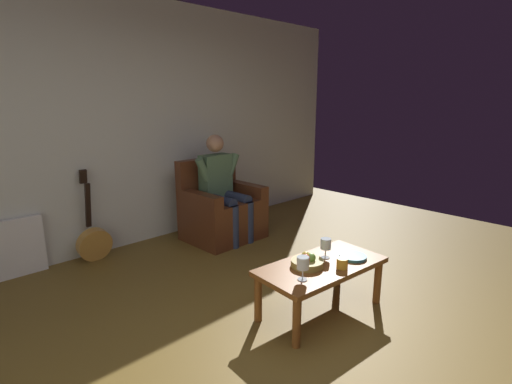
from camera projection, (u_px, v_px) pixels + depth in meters
ground_plane at (340, 352)px, 2.58m from camera, size 7.60×7.60×0.00m
wall_back at (126, 125)px, 4.24m from camera, size 6.73×0.06×2.73m
armchair at (221, 211)px, 4.63m from camera, size 0.85×0.72×0.95m
person_seated at (223, 185)px, 4.53m from camera, size 0.64×0.60×1.24m
coffee_table at (321, 271)px, 2.99m from camera, size 1.07×0.60×0.40m
guitar at (94, 241)px, 4.00m from camera, size 0.35×0.22×0.95m
radiator at (7, 250)px, 3.57m from camera, size 0.63×0.06×0.56m
wine_glass_near at (326, 245)px, 3.06m from camera, size 0.08×0.08×0.16m
wine_glass_far at (303, 264)px, 2.69m from camera, size 0.09×0.09×0.17m
fruit_bowl at (307, 262)px, 2.93m from camera, size 0.25×0.25×0.11m
decorative_dish at (353, 257)px, 3.08m from camera, size 0.21×0.21×0.02m
candle_jar at (342, 263)px, 2.89m from camera, size 0.08×0.08×0.08m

